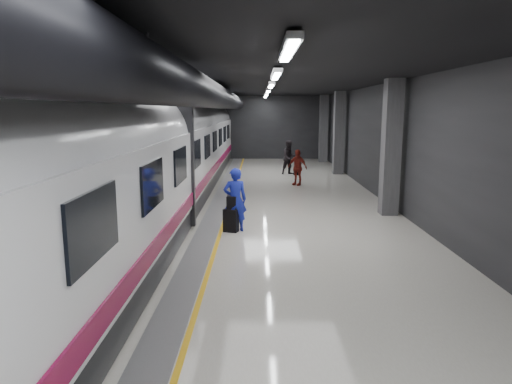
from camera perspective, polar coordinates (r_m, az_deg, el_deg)
ground at (r=13.62m, az=-0.31°, el=-4.63°), size 40.00×40.00×0.00m
platform_hall at (r=14.13m, az=-1.47°, el=10.40°), size 10.02×40.02×4.51m
train at (r=13.67m, az=-14.09°, el=3.94°), size 3.05×38.00×4.05m
traveler_main at (r=13.21m, az=-2.63°, el=-0.98°), size 0.74×0.56×1.86m
suitcase_main at (r=13.25m, az=-3.15°, el=-3.57°), size 0.47×0.38×0.67m
shoulder_bag at (r=13.14m, az=-3.07°, el=-1.36°), size 0.29×0.18×0.37m
traveler_far_a at (r=25.09m, az=4.21°, el=4.32°), size 1.10×0.99×1.86m
traveler_far_b at (r=21.51m, az=5.18°, el=3.10°), size 1.05×0.90×1.69m
suitcase_far at (r=24.90m, az=5.15°, el=2.66°), size 0.37×0.30×0.47m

